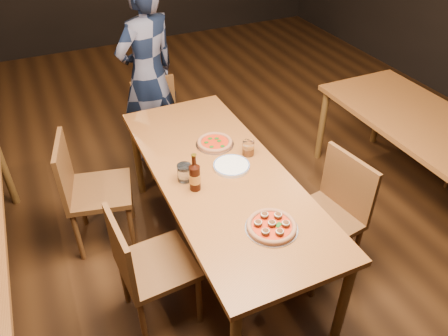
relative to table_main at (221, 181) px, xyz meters
name	(u,v)px	position (x,y,z in m)	size (l,w,h in m)	color
ground	(221,252)	(0.00, 0.00, -0.68)	(9.00, 9.00, 0.00)	black
table_main	(221,181)	(0.00, 0.00, 0.00)	(0.80, 2.00, 0.75)	brown
table_right	(438,138)	(1.70, -0.20, 0.00)	(0.80, 2.00, 0.75)	brown
chair_main_nw	(157,265)	(-0.55, -0.31, -0.23)	(0.42, 0.42, 0.90)	#572C16
chair_main_sw	(100,190)	(-0.72, 0.51, -0.21)	(0.44, 0.44, 0.93)	#572C16
chair_main_e	(321,219)	(0.55, -0.40, -0.22)	(0.43, 0.43, 0.93)	#572C16
chair_end	(162,126)	(-0.03, 1.24, -0.26)	(0.39, 0.39, 0.84)	#572C16
pizza_meatball	(272,226)	(0.05, -0.58, 0.09)	(0.30, 0.30, 0.05)	#B7B7BF
pizza_margherita	(215,143)	(0.09, 0.31, 0.09)	(0.27, 0.27, 0.04)	#B7B7BF
plate_stack	(231,166)	(0.09, 0.02, 0.08)	(0.24, 0.24, 0.02)	white
beer_bottle	(195,177)	(-0.21, -0.09, 0.16)	(0.07, 0.07, 0.25)	black
water_glass	(184,173)	(-0.24, 0.02, 0.13)	(0.09, 0.09, 0.11)	white
amber_glass	(248,148)	(0.25, 0.11, 0.12)	(0.08, 0.08, 0.10)	#9C4B11
diner	(148,74)	(-0.05, 1.46, 0.16)	(0.61, 0.40, 1.67)	black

